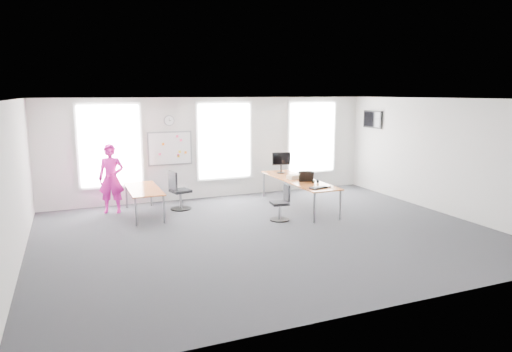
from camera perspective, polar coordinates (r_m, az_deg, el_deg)
name	(u,v)px	position (r m, az deg, el deg)	size (l,w,h in m)	color
floor	(268,233)	(10.40, 1.50, -7.15)	(10.00, 10.00, 0.00)	#252529
ceiling	(269,99)	(9.92, 1.58, 9.61)	(10.00, 10.00, 0.00)	white
wall_back	(215,148)	(13.77, -5.20, 3.52)	(10.00, 10.00, 0.00)	silver
wall_front	(383,210)	(6.67, 15.58, -4.16)	(10.00, 10.00, 0.00)	silver
wall_left	(14,185)	(9.27, -28.03, -0.98)	(10.00, 10.00, 0.00)	silver
wall_right	(443,156)	(12.89, 22.35, 2.32)	(10.00, 10.00, 0.00)	silver
window_left	(110,146)	(13.16, -17.78, 3.63)	(1.60, 0.06, 2.20)	white
window_mid	(224,141)	(13.81, -3.99, 4.39)	(1.60, 0.06, 2.20)	white
window_right	(312,137)	(15.02, 6.98, 4.82)	(1.60, 0.06, 2.20)	white
desk_right	(298,181)	(12.61, 5.32, -0.64)	(0.86, 3.22, 0.78)	#AE612B
desk_left	(144,191)	(12.06, -13.88, -1.78)	(0.79, 1.97, 0.72)	#AE612B
chair_right	(282,205)	(11.36, 3.21, -3.59)	(0.48, 0.48, 0.90)	black
chair_left	(178,193)	(12.51, -9.68, -2.08)	(0.58, 0.58, 1.06)	black
person	(111,179)	(12.54, -17.64, -0.31)	(0.67, 0.44, 1.82)	#F01AA5
whiteboard	(170,148)	(13.41, -10.70, 3.41)	(1.20, 0.03, 0.90)	white
wall_clock	(169,121)	(13.34, -10.81, 6.82)	(0.30, 0.30, 0.04)	gray
tv	(373,119)	(15.06, 14.38, 6.87)	(0.06, 0.90, 0.55)	black
keyboard	(319,188)	(11.47, 7.84, -1.47)	(0.50, 0.18, 0.02)	black
mouse	(330,187)	(11.61, 9.21, -1.32)	(0.07, 0.12, 0.04)	black
lens_cap	(318,185)	(11.83, 7.71, -1.15)	(0.06, 0.06, 0.01)	black
headphones	(315,182)	(12.10, 7.43, -0.69)	(0.17, 0.09, 0.10)	black
laptop_sleeve	(306,177)	(12.23, 6.29, -0.08)	(0.37, 0.28, 0.29)	black
paper_stack	(293,177)	(12.65, 4.68, -0.12)	(0.31, 0.23, 0.11)	beige
monitor	(281,161)	(13.48, 3.18, 1.93)	(0.56, 0.23, 0.62)	black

